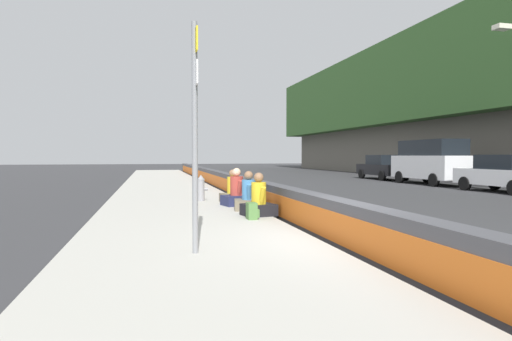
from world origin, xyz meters
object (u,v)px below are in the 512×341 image
object	(u,v)px
route_sign_post	(195,121)
parked_car_fourth	(431,161)
fire_hydrant	(201,188)
parked_car_third	(505,173)
parked_car_midline	(383,167)
seated_person_middle	(249,198)
seated_person_foreground	(259,202)
seated_person_far	(233,192)
backpack	(252,211)
seated_person_rear	(237,194)

from	to	relation	value
route_sign_post	parked_car_fourth	distance (m)	21.33
fire_hydrant	parked_car_third	xyz separation A→B (m)	(1.76, -13.86, 0.27)
parked_car_midline	seated_person_middle	bearing A→B (deg)	139.90
seated_person_foreground	route_sign_post	bearing A→B (deg)	153.02
seated_person_far	seated_person_middle	bearing A→B (deg)	-178.63
backpack	parked_car_third	bearing A→B (deg)	-64.42
seated_person_middle	backpack	size ratio (longest dim) A/B	2.74
parked_car_third	parked_car_midline	size ratio (longest dim) A/B	1.01
fire_hydrant	parked_car_third	world-z (taller)	parked_car_third
fire_hydrant	seated_person_foreground	size ratio (longest dim) A/B	0.80
seated_person_foreground	parked_car_fourth	size ratio (longest dim) A/B	0.21
seated_person_middle	parked_car_fourth	bearing A→B (deg)	-52.14
route_sign_post	parked_car_fourth	size ratio (longest dim) A/B	0.70
parked_car_fourth	parked_car_midline	bearing A→B (deg)	-0.97
seated_person_foreground	parked_car_third	world-z (taller)	parked_car_third
route_sign_post	parked_car_midline	xyz separation A→B (m)	(20.60, -15.06, -1.35)
seated_person_rear	backpack	world-z (taller)	seated_person_rear
backpack	seated_person_middle	bearing A→B (deg)	-9.91
fire_hydrant	seated_person_far	world-z (taller)	seated_person_far
seated_person_far	backpack	distance (m)	3.91
seated_person_far	backpack	xyz separation A→B (m)	(-3.90, 0.25, -0.14)
fire_hydrant	parked_car_third	size ratio (longest dim) A/B	0.19
seated_person_rear	parked_car_midline	size ratio (longest dim) A/B	0.25
backpack	parked_car_fourth	world-z (taller)	parked_car_fourth
seated_person_rear	route_sign_post	bearing A→B (deg)	163.28
seated_person_rear	fire_hydrant	bearing A→B (deg)	30.04
parked_car_fourth	route_sign_post	bearing A→B (deg)	135.38
seated_person_far	backpack	size ratio (longest dim) A/B	2.67
seated_person_middle	parked_car_midline	world-z (taller)	parked_car_midline
route_sign_post	seated_person_far	bearing A→B (deg)	-15.03
seated_person_far	parked_car_fourth	world-z (taller)	parked_car_fourth
seated_person_middle	parked_car_midline	distance (m)	20.30
parked_car_third	parked_car_fourth	xyz separation A→B (m)	(5.55, -0.14, 0.49)
route_sign_post	backpack	bearing A→B (deg)	-26.88
seated_person_far	parked_car_midline	distance (m)	18.74
backpack	parked_car_fourth	size ratio (longest dim) A/B	0.08
fire_hydrant	backpack	size ratio (longest dim) A/B	2.20
seated_person_foreground	parked_car_third	xyz separation A→B (m)	(5.70, -12.84, 0.38)
route_sign_post	backpack	size ratio (longest dim) A/B	9.00
seated_person_foreground	backpack	world-z (taller)	seated_person_foreground
seated_person_far	parked_car_midline	size ratio (longest dim) A/B	0.24
seated_person_middle	seated_person_far	size ratio (longest dim) A/B	1.02
parked_car_midline	parked_car_fourth	bearing A→B (deg)	179.03
seated_person_rear	backpack	xyz separation A→B (m)	(-2.95, 0.20, -0.16)
route_sign_post	fire_hydrant	bearing A→B (deg)	-7.04
seated_person_middle	parked_car_midline	bearing A→B (deg)	-40.10
fire_hydrant	seated_person_rear	bearing A→B (deg)	-149.96
seated_person_rear	parked_car_third	xyz separation A→B (m)	(3.34, -12.95, 0.36)
route_sign_post	seated_person_far	world-z (taller)	route_sign_post
parked_car_fourth	seated_person_far	bearing A→B (deg)	121.36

